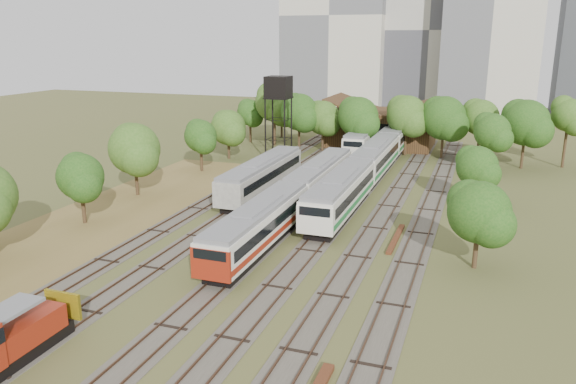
% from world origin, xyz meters
% --- Properties ---
extents(ground, '(240.00, 240.00, 0.00)m').
position_xyz_m(ground, '(0.00, 0.00, 0.00)').
color(ground, '#475123').
rests_on(ground, ground).
extents(dry_grass_patch, '(14.00, 60.00, 0.04)m').
position_xyz_m(dry_grass_patch, '(-18.00, 8.00, 0.02)').
color(dry_grass_patch, brown).
rests_on(dry_grass_patch, ground).
extents(tracks, '(24.60, 80.00, 0.19)m').
position_xyz_m(tracks, '(-0.67, 25.00, 0.04)').
color(tracks, '#4C473D').
rests_on(tracks, ground).
extents(railcar_red_set, '(2.94, 34.58, 3.63)m').
position_xyz_m(railcar_red_set, '(-2.00, 18.35, 1.92)').
color(railcar_red_set, black).
rests_on(railcar_red_set, ground).
extents(railcar_green_set, '(3.18, 52.08, 3.93)m').
position_xyz_m(railcar_green_set, '(2.00, 37.93, 2.08)').
color(railcar_green_set, black).
rests_on(railcar_green_set, ground).
extents(railcar_rear, '(3.12, 16.08, 3.86)m').
position_xyz_m(railcar_rear, '(-2.00, 50.59, 2.04)').
color(railcar_rear, black).
rests_on(railcar_rear, ground).
extents(old_grey_coach, '(3.01, 18.00, 3.73)m').
position_xyz_m(old_grey_coach, '(-8.00, 25.15, 2.03)').
color(old_grey_coach, black).
rests_on(old_grey_coach, ground).
extents(water_tower, '(3.32, 3.32, 11.48)m').
position_xyz_m(water_tower, '(-12.83, 43.24, 9.68)').
color(water_tower, black).
rests_on(water_tower, ground).
extents(rail_pile_far, '(0.46, 7.28, 0.24)m').
position_xyz_m(rail_pile_far, '(8.20, 15.41, 0.12)').
color(rail_pile_far, '#5D301A').
rests_on(rail_pile_far, ground).
extents(maintenance_shed, '(16.45, 11.55, 7.58)m').
position_xyz_m(maintenance_shed, '(-1.00, 57.98, 2.91)').
color(maintenance_shed, '#382414').
rests_on(maintenance_shed, ground).
extents(tree_band_left, '(7.81, 71.75, 8.21)m').
position_xyz_m(tree_band_left, '(-19.93, 22.92, 4.85)').
color(tree_band_left, '#382616').
rests_on(tree_band_left, ground).
extents(tree_band_far, '(46.60, 10.37, 9.84)m').
position_xyz_m(tree_band_far, '(2.04, 50.32, 5.94)').
color(tree_band_far, '#382616').
rests_on(tree_band_far, ground).
extents(tree_band_right, '(5.61, 36.80, 7.57)m').
position_xyz_m(tree_band_right, '(14.77, 27.38, 4.60)').
color(tree_band_right, '#382616').
rests_on(tree_band_right, ground).
extents(tower_left, '(22.00, 16.00, 42.00)m').
position_xyz_m(tower_left, '(-18.00, 95.00, 21.00)').
color(tower_left, beige).
rests_on(tower_left, ground).
extents(tower_centre, '(20.00, 18.00, 36.00)m').
position_xyz_m(tower_centre, '(2.00, 100.00, 18.00)').
color(tower_centre, '#B5B0A4').
rests_on(tower_centre, ground).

